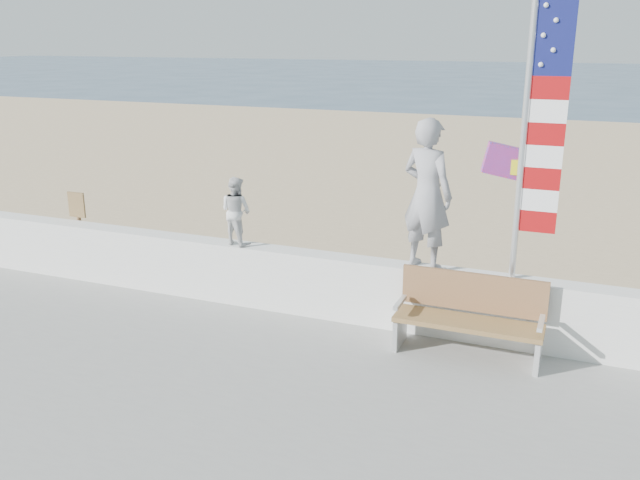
# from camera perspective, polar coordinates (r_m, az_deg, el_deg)

# --- Properties ---
(ground) EXTENTS (220.00, 220.00, 0.00)m
(ground) POSITION_cam_1_polar(r_m,az_deg,el_deg) (8.23, -6.13, -12.29)
(ground) COLOR #304861
(ground) RESTS_ON ground
(sand) EXTENTS (90.00, 40.00, 0.08)m
(sand) POSITION_cam_1_polar(r_m,az_deg,el_deg) (16.19, 8.92, 2.46)
(sand) COLOR tan
(sand) RESTS_ON ground
(seawall) EXTENTS (30.00, 0.35, 0.90)m
(seawall) POSITION_cam_1_polar(r_m,az_deg,el_deg) (9.61, -0.66, -3.66)
(seawall) COLOR silver
(seawall) RESTS_ON boardwalk
(adult) EXTENTS (0.84, 0.70, 1.96)m
(adult) POSITION_cam_1_polar(r_m,az_deg,el_deg) (8.74, 9.01, 3.81)
(adult) COLOR gray
(adult) RESTS_ON seawall
(child) EXTENTS (0.57, 0.49, 1.00)m
(child) POSITION_cam_1_polar(r_m,az_deg,el_deg) (9.83, -7.09, 2.46)
(child) COLOR silver
(child) RESTS_ON seawall
(bench) EXTENTS (1.80, 0.57, 1.00)m
(bench) POSITION_cam_1_polar(r_m,az_deg,el_deg) (8.60, 12.48, -6.19)
(bench) COLOR olive
(bench) RESTS_ON boardwalk
(flag) EXTENTS (0.50, 0.08, 3.50)m
(flag) POSITION_cam_1_polar(r_m,az_deg,el_deg) (8.40, 17.73, 9.19)
(flag) COLOR silver
(flag) RESTS_ON seawall
(parafoil_kite) EXTENTS (0.96, 0.45, 0.64)m
(parafoil_kite) POSITION_cam_1_polar(r_m,az_deg,el_deg) (10.98, 16.01, 6.22)
(parafoil_kite) COLOR #FE1C25
(parafoil_kite) RESTS_ON ground
(sign) EXTENTS (0.32, 0.07, 1.46)m
(sign) POSITION_cam_1_polar(r_m,az_deg,el_deg) (11.95, -19.60, 1.03)
(sign) COLOR olive
(sign) RESTS_ON sand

